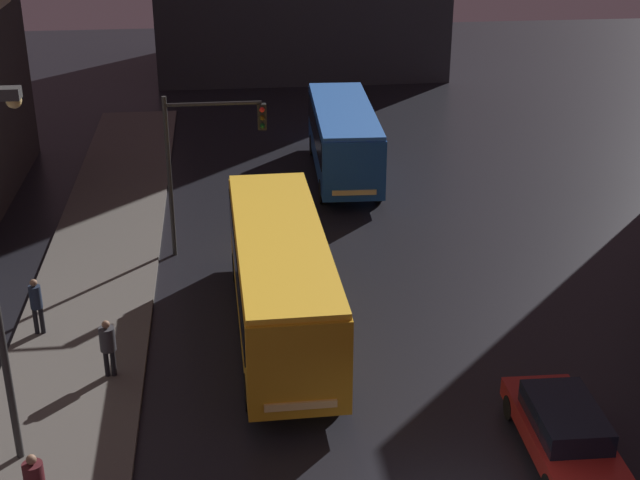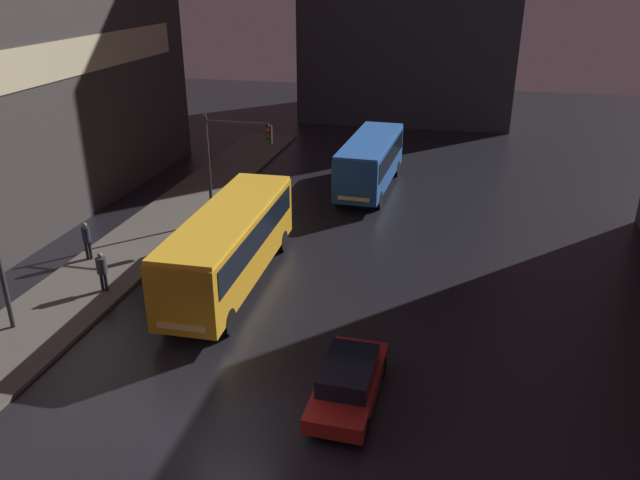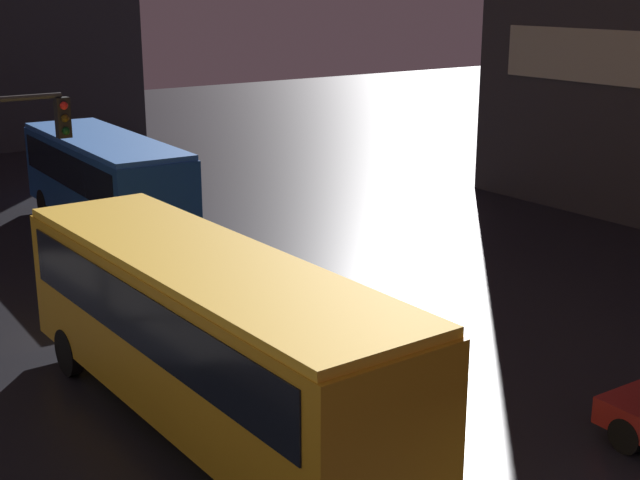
{
  "view_description": "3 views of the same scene",
  "coord_description": "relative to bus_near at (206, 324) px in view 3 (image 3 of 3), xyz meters",
  "views": [
    {
      "loc": [
        -4.57,
        -14.59,
        13.41
      ],
      "look_at": [
        -1.74,
        10.05,
        2.51
      ],
      "focal_mm": 50.0,
      "sensor_mm": 36.0,
      "label": 1
    },
    {
      "loc": [
        5.95,
        -13.46,
        12.34
      ],
      "look_at": [
        0.68,
        9.37,
        2.19
      ],
      "focal_mm": 35.0,
      "sensor_mm": 36.0,
      "label": 2
    },
    {
      "loc": [
        -10.0,
        -4.43,
        7.89
      ],
      "look_at": [
        0.95,
        10.92,
        2.46
      ],
      "focal_mm": 50.0,
      "sensor_mm": 36.0,
      "label": 3
    }
  ],
  "objects": [
    {
      "name": "bus_near",
      "position": [
        0.0,
        0.0,
        0.0
      ],
      "size": [
        2.79,
        10.49,
        3.33
      ],
      "rotation": [
        0.0,
        0.0,
        3.16
      ],
      "color": "orange",
      "rests_on": "ground"
    },
    {
      "name": "bus_far",
      "position": [
        3.78,
        13.79,
        -0.1
      ],
      "size": [
        2.93,
        9.26,
        3.17
      ],
      "rotation": [
        0.0,
        0.0,
        3.1
      ],
      "color": "#194793",
      "rests_on": "ground"
    }
  ]
}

